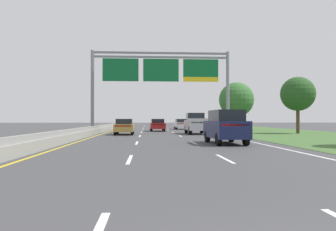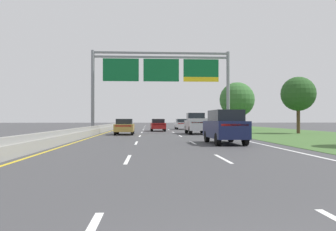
{
  "view_description": "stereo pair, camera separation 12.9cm",
  "coord_description": "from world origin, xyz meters",
  "px_view_note": "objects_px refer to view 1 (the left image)",
  "views": [
    {
      "loc": [
        -1.17,
        -2.67,
        1.55
      ],
      "look_at": [
        0.67,
        27.62,
        1.87
      ],
      "focal_mm": 36.45,
      "sensor_mm": 36.0,
      "label": 1
    },
    {
      "loc": [
        -1.05,
        -2.68,
        1.55
      ],
      "look_at": [
        0.67,
        27.62,
        1.87
      ],
      "focal_mm": 36.45,
      "sensor_mm": 36.0,
      "label": 2
    }
  ],
  "objects_px": {
    "overhead_sign_gantry": "(161,74)",
    "car_white_right_lane_sedan": "(181,124)",
    "car_navy_right_lane_suv": "(225,126)",
    "car_red_centre_lane_sedan": "(157,125)",
    "pickup_truck_silver": "(196,124)",
    "roadside_tree_mid": "(298,94)",
    "roadside_tree_far": "(236,100)",
    "car_gold_left_lane_sedan": "(124,126)"
  },
  "relations": [
    {
      "from": "overhead_sign_gantry",
      "to": "car_red_centre_lane_sedan",
      "type": "relative_size",
      "value": 3.39
    },
    {
      "from": "car_gold_left_lane_sedan",
      "to": "roadside_tree_mid",
      "type": "relative_size",
      "value": 0.73
    },
    {
      "from": "car_navy_right_lane_suv",
      "to": "roadside_tree_mid",
      "type": "distance_m",
      "value": 18.46
    },
    {
      "from": "overhead_sign_gantry",
      "to": "car_gold_left_lane_sedan",
      "type": "distance_m",
      "value": 7.21
    },
    {
      "from": "pickup_truck_silver",
      "to": "car_gold_left_lane_sedan",
      "type": "relative_size",
      "value": 1.22
    },
    {
      "from": "overhead_sign_gantry",
      "to": "car_red_centre_lane_sedan",
      "type": "distance_m",
      "value": 8.91
    },
    {
      "from": "pickup_truck_silver",
      "to": "roadside_tree_mid",
      "type": "xyz_separation_m",
      "value": [
        10.99,
        0.21,
        3.15
      ]
    },
    {
      "from": "car_navy_right_lane_suv",
      "to": "car_red_centre_lane_sedan",
      "type": "bearing_deg",
      "value": 7.46
    },
    {
      "from": "car_gold_left_lane_sedan",
      "to": "roadside_tree_mid",
      "type": "distance_m",
      "value": 18.72
    },
    {
      "from": "car_gold_left_lane_sedan",
      "to": "car_red_centre_lane_sedan",
      "type": "height_order",
      "value": "same"
    },
    {
      "from": "car_gold_left_lane_sedan",
      "to": "car_white_right_lane_sedan",
      "type": "xyz_separation_m",
      "value": [
        7.4,
        17.29,
        0.0
      ]
    },
    {
      "from": "pickup_truck_silver",
      "to": "car_gold_left_lane_sedan",
      "type": "bearing_deg",
      "value": 98.8
    },
    {
      "from": "car_white_right_lane_sedan",
      "to": "roadside_tree_far",
      "type": "xyz_separation_m",
      "value": [
        8.12,
        -1.56,
        3.63
      ]
    },
    {
      "from": "car_gold_left_lane_sedan",
      "to": "car_red_centre_lane_sedan",
      "type": "bearing_deg",
      "value": -21.07
    },
    {
      "from": "car_navy_right_lane_suv",
      "to": "roadside_tree_far",
      "type": "xyz_separation_m",
      "value": [
        8.33,
        28.76,
        3.34
      ]
    },
    {
      "from": "roadside_tree_far",
      "to": "overhead_sign_gantry",
      "type": "bearing_deg",
      "value": -131.89
    },
    {
      "from": "pickup_truck_silver",
      "to": "car_red_centre_lane_sedan",
      "type": "xyz_separation_m",
      "value": [
        -3.79,
        8.45,
        -0.26
      ]
    },
    {
      "from": "car_navy_right_lane_suv",
      "to": "pickup_truck_silver",
      "type": "bearing_deg",
      "value": -2.36
    },
    {
      "from": "car_navy_right_lane_suv",
      "to": "roadside_tree_mid",
      "type": "bearing_deg",
      "value": -39.51
    },
    {
      "from": "roadside_tree_mid",
      "to": "roadside_tree_far",
      "type": "bearing_deg",
      "value": 101.17
    },
    {
      "from": "car_red_centre_lane_sedan",
      "to": "car_white_right_lane_sedan",
      "type": "distance_m",
      "value": 8.62
    },
    {
      "from": "roadside_tree_mid",
      "to": "roadside_tree_far",
      "type": "relative_size",
      "value": 0.86
    },
    {
      "from": "overhead_sign_gantry",
      "to": "car_white_right_lane_sedan",
      "type": "distance_m",
      "value": 16.12
    },
    {
      "from": "roadside_tree_mid",
      "to": "pickup_truck_silver",
      "type": "bearing_deg",
      "value": -178.92
    },
    {
      "from": "pickup_truck_silver",
      "to": "car_red_centre_lane_sedan",
      "type": "distance_m",
      "value": 9.27
    },
    {
      "from": "car_red_centre_lane_sedan",
      "to": "roadside_tree_mid",
      "type": "xyz_separation_m",
      "value": [
        14.77,
        -8.25,
        3.41
      ]
    },
    {
      "from": "pickup_truck_silver",
      "to": "roadside_tree_mid",
      "type": "distance_m",
      "value": 11.43
    },
    {
      "from": "car_gold_left_lane_sedan",
      "to": "roadside_tree_far",
      "type": "relative_size",
      "value": 0.63
    },
    {
      "from": "roadside_tree_far",
      "to": "pickup_truck_silver",
      "type": "bearing_deg",
      "value": -119.11
    },
    {
      "from": "roadside_tree_mid",
      "to": "roadside_tree_far",
      "type": "distance_m",
      "value": 14.69
    },
    {
      "from": "overhead_sign_gantry",
      "to": "car_gold_left_lane_sedan",
      "type": "bearing_deg",
      "value": -145.16
    },
    {
      "from": "pickup_truck_silver",
      "to": "roadside_tree_far",
      "type": "height_order",
      "value": "roadside_tree_far"
    },
    {
      "from": "car_red_centre_lane_sedan",
      "to": "car_navy_right_lane_suv",
      "type": "bearing_deg",
      "value": -172.19
    },
    {
      "from": "car_gold_left_lane_sedan",
      "to": "car_white_right_lane_sedan",
      "type": "height_order",
      "value": "same"
    },
    {
      "from": "car_gold_left_lane_sedan",
      "to": "roadside_tree_mid",
      "type": "xyz_separation_m",
      "value": [
        18.36,
        1.32,
        3.41
      ]
    },
    {
      "from": "pickup_truck_silver",
      "to": "car_white_right_lane_sedan",
      "type": "bearing_deg",
      "value": 0.18
    },
    {
      "from": "car_gold_left_lane_sedan",
      "to": "overhead_sign_gantry",
      "type": "bearing_deg",
      "value": -55.67
    },
    {
      "from": "overhead_sign_gantry",
      "to": "car_white_right_lane_sedan",
      "type": "relative_size",
      "value": 3.4
    },
    {
      "from": "overhead_sign_gantry",
      "to": "pickup_truck_silver",
      "type": "xyz_separation_m",
      "value": [
        3.62,
        -1.5,
        -5.32
      ]
    },
    {
      "from": "overhead_sign_gantry",
      "to": "roadside_tree_far",
      "type": "xyz_separation_m",
      "value": [
        11.76,
        13.12,
        -1.95
      ]
    },
    {
      "from": "car_red_centre_lane_sedan",
      "to": "roadside_tree_far",
      "type": "relative_size",
      "value": 0.63
    },
    {
      "from": "car_navy_right_lane_suv",
      "to": "car_white_right_lane_sedan",
      "type": "distance_m",
      "value": 30.33
    }
  ]
}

